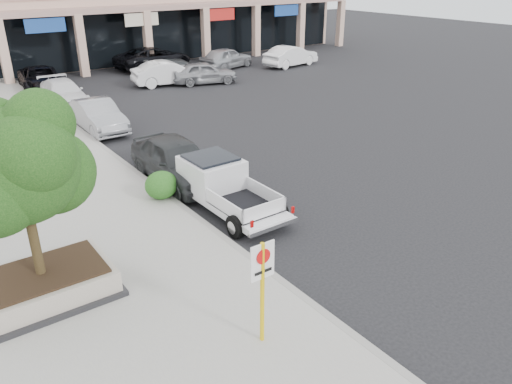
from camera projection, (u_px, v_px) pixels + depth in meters
ground at (300, 248)px, 13.95m from camera, size 120.00×120.00×0.00m
sidewalk at (39, 218)px, 15.42m from camera, size 8.00×52.00×0.15m
curb at (156, 188)px, 17.52m from camera, size 0.20×52.00×0.15m
planter at (44, 285)px, 11.53m from camera, size 3.20×2.20×0.68m
planter_tree at (24, 163)px, 10.50m from camera, size 2.90×2.55×4.00m
no_parking_sign at (262, 280)px, 9.72m from camera, size 0.55×0.09×2.30m
hedge at (161, 185)px, 16.41m from camera, size 1.10×0.99×0.93m
pickup_truck at (227, 187)px, 15.83m from camera, size 1.90×5.01×1.57m
curb_car_a at (177, 160)px, 17.95m from camera, size 1.94×4.78×1.63m
curb_car_b at (98, 116)px, 23.58m from camera, size 1.55×4.41×1.45m
curb_car_c at (64, 93)px, 27.84m from camera, size 2.06×4.81×1.38m
curb_car_d at (41, 79)px, 31.32m from camera, size 2.93×5.36×1.42m
lot_car_a at (204, 73)px, 32.95m from camera, size 4.60×2.94×1.46m
lot_car_b at (168, 73)px, 32.65m from camera, size 4.88×2.29×1.55m
lot_car_c at (180, 69)px, 34.32m from camera, size 5.04×3.30×1.36m
lot_car_d at (154, 58)px, 37.62m from camera, size 6.25×3.59×1.64m
lot_car_e at (226, 58)px, 37.80m from camera, size 5.01×3.17×1.59m
lot_car_f at (291, 56)px, 38.74m from camera, size 4.91×2.34×1.55m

